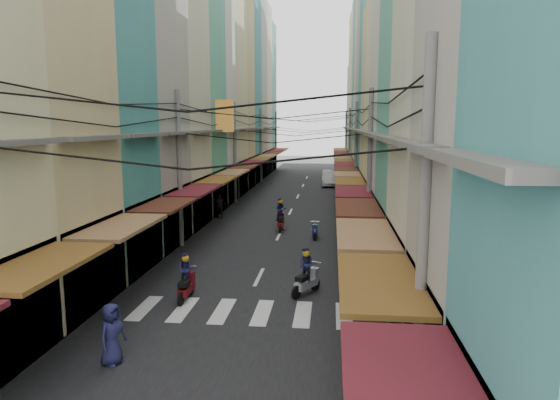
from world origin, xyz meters
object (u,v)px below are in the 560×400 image
Objects in this scene: white_car at (330,186)px; market_umbrella at (419,220)px; bicycle at (400,290)px; traffic_sign at (401,263)px.

white_car is 2.11× the size of market_umbrella.
traffic_sign is (-0.41, -2.93, 1.90)m from bicycle.
market_umbrella is 1.02× the size of traffic_sign.
bicycle is 3.45m from market_umbrella.
white_car is 31.37m from market_umbrella.
market_umbrella reaches higher than white_car.
white_car is at bearing 93.90° from traffic_sign.
traffic_sign is at bearing -86.11° from white_car.
white_car is at bearing 97.17° from market_umbrella.
bicycle is 0.57× the size of traffic_sign.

